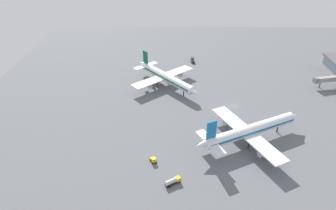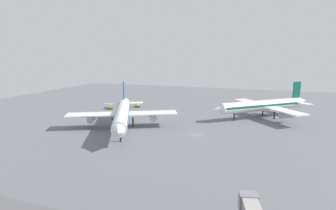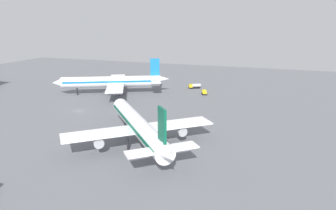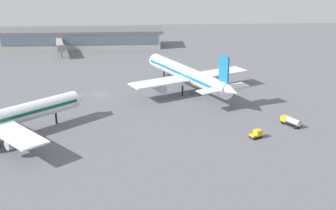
# 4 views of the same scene
# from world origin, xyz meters

# --- Properties ---
(ground) EXTENTS (288.00, 288.00, 0.00)m
(ground) POSITION_xyz_m (0.00, 0.00, 0.00)
(ground) COLOR slate
(airplane_at_gate) EXTENTS (43.59, 52.40, 17.16)m
(airplane_at_gate) POSITION_xyz_m (-30.50, -1.41, 6.24)
(airplane_at_gate) COLOR white
(airplane_at_gate) RESTS_ON ground
(airplane_taxiing) EXTENTS (44.07, 40.48, 16.42)m
(airplane_taxiing) POSITION_xyz_m (23.38, 37.67, 5.97)
(airplane_taxiing) COLOR white
(airplane_taxiing) RESTS_ON ground
(fuel_truck) EXTENTS (4.92, 6.36, 2.50)m
(fuel_truck) POSITION_xyz_m (-56.87, 32.73, 1.39)
(fuel_truck) COLOR black
(fuel_truck) RESTS_ON ground
(baggage_tug) EXTENTS (3.71, 3.29, 2.30)m
(baggage_tug) POSITION_xyz_m (-44.85, 40.84, 1.16)
(baggage_tug) COLOR black
(baggage_tug) RESTS_ON ground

